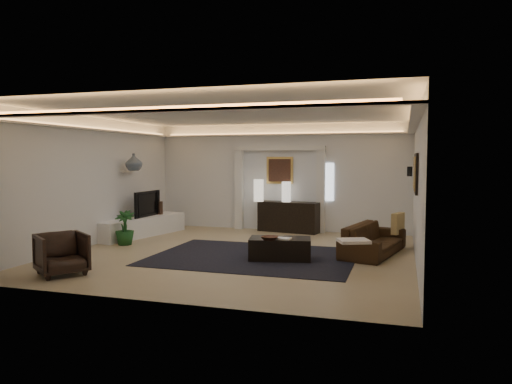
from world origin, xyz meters
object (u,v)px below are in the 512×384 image
(sofa, at_px, (373,239))
(console, at_px, (289,217))
(coffee_table, at_px, (280,249))
(armchair, at_px, (62,254))

(sofa, bearing_deg, console, 57.18)
(sofa, height_order, coffee_table, sofa)
(console, bearing_deg, armchair, -104.76)
(sofa, distance_m, coffee_table, 2.02)
(console, height_order, coffee_table, console)
(console, height_order, sofa, console)
(console, relative_size, sofa, 0.78)
(sofa, relative_size, armchair, 2.69)
(coffee_table, relative_size, armchair, 1.51)
(coffee_table, height_order, armchair, armchair)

